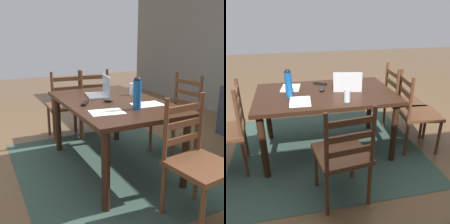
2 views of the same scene
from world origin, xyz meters
TOP-DOWN VIEW (x-y plane):
  - ground_plane at (0.00, 0.00)m, footprint 14.00×14.00m
  - area_rug at (0.00, 0.00)m, footprint 2.24×1.97m
  - dining_table at (0.00, 0.00)m, footprint 1.54×0.96m
  - chair_right_far at (1.06, 0.19)m, footprint 0.48×0.48m
  - chair_left_far at (-1.06, 0.19)m, footprint 0.50×0.50m
  - chair_left_near at (-1.06, -0.20)m, footprint 0.46×0.46m
  - chair_far_head at (-0.00, 0.85)m, footprint 0.49×0.49m
  - laptop at (-0.26, -0.01)m, footprint 0.36×0.28m
  - water_bottle at (0.39, 0.05)m, footprint 0.07×0.07m
  - drinking_glass at (-0.17, 0.33)m, footprint 0.06×0.06m
  - computer_mouse at (0.03, -0.06)m, footprint 0.09×0.11m
  - tv_remote at (0.01, -0.31)m, footprint 0.17×0.13m
  - paper_stack_left at (0.37, -0.24)m, footprint 0.25×0.32m
  - paper_stack_right at (0.30, 0.23)m, footprint 0.23×0.31m

SIDE VIEW (x-z plane):
  - ground_plane at x=0.00m, z-range 0.00..0.00m
  - area_rug at x=0.00m, z-range 0.00..0.01m
  - chair_right_far at x=1.06m, z-range -0.01..0.94m
  - chair_left_far at x=-1.06m, z-range -0.01..0.94m
  - chair_left_near at x=-1.06m, z-range -0.01..0.94m
  - chair_far_head at x=0.00m, z-range -0.01..0.94m
  - dining_table at x=0.00m, z-range 0.28..1.02m
  - paper_stack_left at x=0.37m, z-range 0.74..0.74m
  - paper_stack_right at x=0.30m, z-range 0.74..0.74m
  - tv_remote at x=0.01m, z-range 0.74..0.76m
  - computer_mouse at x=0.03m, z-range 0.74..0.77m
  - laptop at x=-0.26m, z-range 0.68..0.91m
  - drinking_glass at x=-0.17m, z-range 0.74..0.87m
  - water_bottle at x=0.39m, z-range 0.74..1.04m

